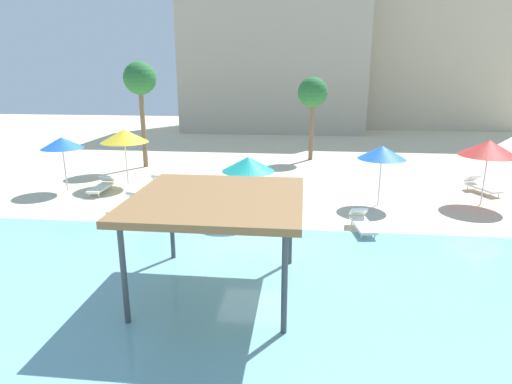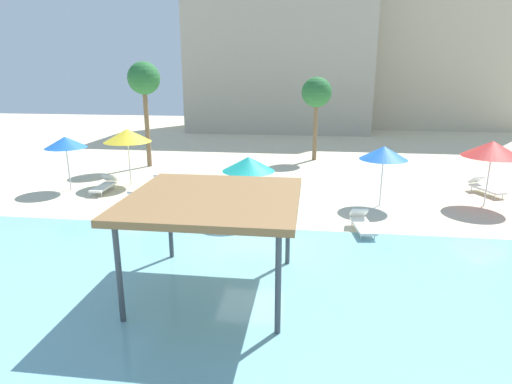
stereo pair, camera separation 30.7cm
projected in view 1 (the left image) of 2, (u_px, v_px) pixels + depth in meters
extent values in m
plane|color=beige|center=(255.00, 245.00, 14.84)|extent=(80.00, 80.00, 0.00)
cube|color=#7AB7C1|center=(229.00, 334.00, 9.82)|extent=(44.00, 13.50, 0.04)
cylinder|color=#42474C|center=(172.00, 221.00, 13.41)|extent=(0.14, 0.14, 2.49)
cylinder|color=#42474C|center=(290.00, 226.00, 13.02)|extent=(0.14, 0.14, 2.49)
cylinder|color=#42474C|center=(124.00, 276.00, 9.90)|extent=(0.14, 0.14, 2.49)
cylinder|color=#42474C|center=(284.00, 284.00, 9.51)|extent=(0.14, 0.14, 2.49)
cube|color=olive|center=(217.00, 199.00, 11.09)|extent=(4.37, 4.37, 0.18)
cylinder|color=silver|center=(127.00, 164.00, 22.08)|extent=(0.06, 0.06, 2.23)
cone|color=yellow|center=(124.00, 136.00, 21.68)|extent=(2.38, 2.38, 0.65)
cylinder|color=silver|center=(380.00, 182.00, 18.91)|extent=(0.06, 0.06, 2.07)
cone|color=blue|center=(382.00, 152.00, 18.55)|extent=(2.05, 2.05, 0.56)
cylinder|color=silver|center=(248.00, 195.00, 17.18)|extent=(0.06, 0.06, 1.95)
cone|color=teal|center=(248.00, 164.00, 16.84)|extent=(2.06, 2.06, 0.57)
cylinder|color=silver|center=(65.00, 170.00, 21.06)|extent=(0.06, 0.06, 2.11)
cone|color=blue|center=(62.00, 143.00, 20.70)|extent=(1.98, 1.98, 0.54)
cylinder|color=silver|center=(484.00, 180.00, 18.95)|extent=(0.06, 0.06, 2.19)
cone|color=red|center=(489.00, 148.00, 18.56)|extent=(2.45, 2.45, 0.67)
cylinder|color=white|center=(499.00, 195.00, 20.31)|extent=(0.05, 0.05, 0.22)
cylinder|color=white|center=(491.00, 195.00, 20.18)|extent=(0.05, 0.05, 0.22)
cylinder|color=white|center=(475.00, 187.00, 21.63)|extent=(0.05, 0.05, 0.22)
cylinder|color=white|center=(468.00, 188.00, 21.50)|extent=(0.05, 0.05, 0.22)
cube|color=white|center=(483.00, 188.00, 20.86)|extent=(1.27, 1.89, 0.10)
cube|color=white|center=(472.00, 179.00, 21.47)|extent=(0.75, 0.70, 0.40)
cylinder|color=white|center=(121.00, 217.00, 17.29)|extent=(0.05, 0.05, 0.22)
cylinder|color=white|center=(110.00, 215.00, 17.43)|extent=(0.05, 0.05, 0.22)
cylinder|color=white|center=(140.00, 206.00, 18.61)|extent=(0.05, 0.05, 0.22)
cylinder|color=white|center=(131.00, 205.00, 18.75)|extent=(0.05, 0.05, 0.22)
cube|color=white|center=(125.00, 207.00, 17.98)|extent=(0.94, 1.88, 0.10)
cube|color=white|center=(135.00, 196.00, 18.58)|extent=(0.69, 0.61, 0.40)
cylinder|color=white|center=(99.00, 195.00, 20.20)|extent=(0.05, 0.05, 0.22)
cylinder|color=white|center=(89.00, 195.00, 20.24)|extent=(0.05, 0.05, 0.22)
cylinder|color=white|center=(112.00, 187.00, 21.58)|extent=(0.05, 0.05, 0.22)
cylinder|color=white|center=(102.00, 187.00, 21.62)|extent=(0.05, 0.05, 0.22)
cube|color=white|center=(100.00, 188.00, 20.86)|extent=(0.64, 1.81, 0.10)
cube|color=white|center=(106.00, 179.00, 21.50)|extent=(0.61, 0.52, 0.40)
cylinder|color=white|center=(375.00, 236.00, 15.26)|extent=(0.05, 0.05, 0.22)
cylinder|color=white|center=(361.00, 237.00, 15.25)|extent=(0.05, 0.05, 0.22)
cylinder|color=white|center=(364.00, 222.00, 16.65)|extent=(0.05, 0.05, 0.22)
cylinder|color=white|center=(352.00, 223.00, 16.63)|extent=(0.05, 0.05, 0.22)
cube|color=white|center=(363.00, 225.00, 15.90)|extent=(0.84, 1.86, 0.10)
cube|color=white|center=(358.00, 212.00, 16.54)|extent=(0.66, 0.58, 0.40)
cylinder|color=white|center=(151.00, 195.00, 20.22)|extent=(0.05, 0.05, 0.22)
cylinder|color=white|center=(142.00, 195.00, 20.30)|extent=(0.05, 0.05, 0.22)
cylinder|color=white|center=(163.00, 187.00, 21.58)|extent=(0.05, 0.05, 0.22)
cylinder|color=white|center=(154.00, 187.00, 21.66)|extent=(0.05, 0.05, 0.22)
cube|color=white|center=(153.00, 188.00, 20.89)|extent=(0.74, 1.84, 0.10)
cube|color=white|center=(158.00, 178.00, 21.52)|extent=(0.64, 0.55, 0.40)
cylinder|color=white|center=(210.00, 197.00, 19.95)|extent=(0.05, 0.05, 0.22)
cylinder|color=white|center=(200.00, 197.00, 19.88)|extent=(0.05, 0.05, 0.22)
cylinder|color=white|center=(209.00, 189.00, 21.32)|extent=(0.05, 0.05, 0.22)
cylinder|color=white|center=(199.00, 189.00, 21.26)|extent=(0.05, 0.05, 0.22)
cube|color=white|center=(204.00, 190.00, 20.56)|extent=(1.03, 1.89, 0.10)
cube|color=white|center=(204.00, 180.00, 21.19)|extent=(0.71, 0.64, 0.40)
cylinder|color=brown|center=(143.00, 126.00, 25.94)|extent=(0.28, 0.28, 4.91)
sphere|color=#286B33|center=(140.00, 78.00, 25.17)|extent=(1.90, 1.90, 1.90)
cylinder|color=brown|center=(311.00, 129.00, 28.13)|extent=(0.28, 0.28, 4.01)
sphere|color=#286B33|center=(313.00, 92.00, 27.48)|extent=(1.90, 1.90, 1.90)
cube|color=#B2A893|center=(274.00, 54.00, 41.33)|extent=(16.91, 8.41, 14.32)
cube|color=beige|center=(425.00, 29.00, 44.75)|extent=(16.73, 11.48, 19.36)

